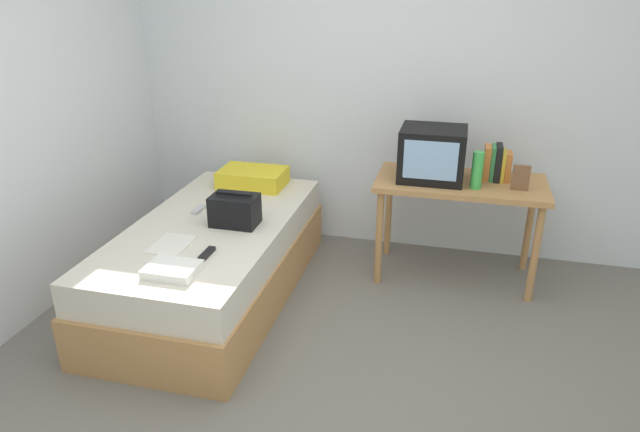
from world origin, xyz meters
The scene contains 14 objects.
ground_plane centered at (0.00, 0.00, 0.00)m, with size 8.00×8.00×0.00m, color slate.
wall_back centered at (0.00, 2.00, 1.30)m, with size 5.20×0.10×2.60m, color silver.
bed centered at (-0.93, 0.81, 0.27)m, with size 1.00×2.00×0.55m.
desk centered at (0.64, 1.50, 0.65)m, with size 1.16×0.60×0.74m.
tv centered at (0.43, 1.48, 0.92)m, with size 0.44×0.39×0.36m.
water_bottle centered at (0.74, 1.36, 0.87)m, with size 0.07×0.07×0.25m, color green.
book_row centered at (0.87, 1.58, 0.86)m, with size 0.18×0.17×0.25m.
picture_frame centered at (1.02, 1.40, 0.83)m, with size 0.11×0.02×0.17m, color brown.
pillow centered at (-0.92, 1.55, 0.61)m, with size 0.49×0.34×0.13m, color yellow.
handbag centered at (-0.76, 0.82, 0.65)m, with size 0.30×0.20×0.22m.
magazine centered at (-1.02, 0.43, 0.55)m, with size 0.21×0.29×0.01m, color white.
remote_dark centered at (-0.76, 0.36, 0.56)m, with size 0.04×0.16×0.02m, color black.
remote_silver centered at (-1.10, 0.97, 0.56)m, with size 0.04×0.14×0.02m, color #B7B7BC.
folded_towel centered at (-0.85, 0.11, 0.57)m, with size 0.28×0.22×0.05m, color white.
Camera 1 is at (0.61, -2.33, 2.05)m, focal length 31.76 mm.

